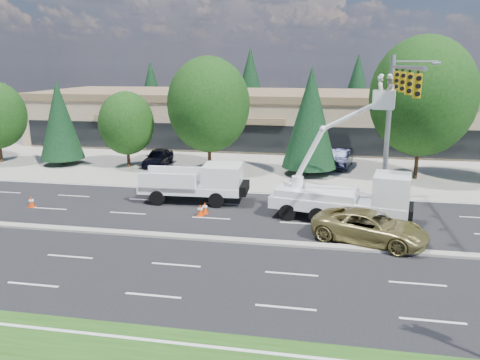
% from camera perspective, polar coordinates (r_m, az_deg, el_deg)
% --- Properties ---
extents(ground, '(140.00, 140.00, 0.00)m').
position_cam_1_polar(ground, '(23.63, -5.40, -7.12)').
color(ground, black).
rests_on(ground, ground).
extents(concrete_apron, '(140.00, 22.00, 0.01)m').
position_cam_1_polar(concrete_apron, '(42.49, 1.85, 2.52)').
color(concrete_apron, gray).
rests_on(concrete_apron, ground).
extents(road_median, '(120.00, 0.55, 0.12)m').
position_cam_1_polar(road_median, '(23.61, -5.41, -6.99)').
color(road_median, gray).
rests_on(road_median, ground).
extents(strip_mall, '(50.40, 15.40, 5.50)m').
position_cam_1_polar(strip_mall, '(51.83, 3.52, 7.76)').
color(strip_mall, tan).
rests_on(strip_mall, ground).
extents(tree_front_b, '(3.64, 3.64, 7.18)m').
position_cam_1_polar(tree_front_b, '(42.65, -21.13, 6.86)').
color(tree_front_b, '#332114').
rests_on(tree_front_b, ground).
extents(tree_front_c, '(4.55, 4.55, 6.31)m').
position_cam_1_polar(tree_front_c, '(39.89, -13.67, 6.74)').
color(tree_front_c, '#332114').
rests_on(tree_front_c, ground).
extents(tree_front_d, '(6.55, 6.55, 9.08)m').
position_cam_1_polar(tree_front_d, '(37.44, -3.84, 9.15)').
color(tree_front_d, '#332114').
rests_on(tree_front_d, ground).
extents(tree_front_e, '(4.24, 4.24, 8.36)m').
position_cam_1_polar(tree_front_e, '(36.42, 8.59, 7.57)').
color(tree_front_e, '#332114').
rests_on(tree_front_e, ground).
extents(tree_front_f, '(7.58, 7.58, 10.52)m').
position_cam_1_polar(tree_front_f, '(36.91, 21.37, 9.47)').
color(tree_front_f, '#332114').
rests_on(tree_front_f, ground).
extents(tree_back_a, '(4.47, 4.47, 8.81)m').
position_cam_1_polar(tree_back_a, '(67.73, -10.74, 10.64)').
color(tree_back_a, '#332114').
rests_on(tree_back_a, ground).
extents(tree_back_b, '(5.34, 5.34, 10.53)m').
position_cam_1_polar(tree_back_b, '(64.05, 1.25, 11.52)').
color(tree_back_b, '#332114').
rests_on(tree_back_b, ground).
extents(tree_back_c, '(4.94, 4.94, 9.74)m').
position_cam_1_polar(tree_back_c, '(63.39, 14.07, 10.70)').
color(tree_back_c, '#332114').
rests_on(tree_back_c, ground).
extents(tree_back_d, '(4.92, 4.92, 9.70)m').
position_cam_1_polar(tree_back_d, '(65.24, 24.79, 9.91)').
color(tree_back_d, '#332114').
rests_on(tree_back_d, ground).
extents(signal_mast, '(2.76, 10.16, 9.00)m').
position_cam_1_polar(signal_mast, '(28.60, 18.37, 8.43)').
color(signal_mast, gray).
rests_on(signal_mast, ground).
extents(utility_pickup, '(6.43, 2.76, 2.43)m').
position_cam_1_polar(utility_pickup, '(29.42, -5.07, -0.78)').
color(utility_pickup, white).
rests_on(utility_pickup, ground).
extents(bucket_truck, '(7.70, 3.53, 7.99)m').
position_cam_1_polar(bucket_truck, '(26.21, 13.34, -1.39)').
color(bucket_truck, white).
rests_on(bucket_truck, ground).
extents(traffic_cone_a, '(0.40, 0.40, 0.70)m').
position_cam_1_polar(traffic_cone_a, '(31.10, -24.10, -2.43)').
color(traffic_cone_a, red).
rests_on(traffic_cone_a, ground).
extents(traffic_cone_b, '(0.40, 0.40, 0.70)m').
position_cam_1_polar(traffic_cone_b, '(26.87, -4.87, -3.69)').
color(traffic_cone_b, red).
rests_on(traffic_cone_b, ground).
extents(traffic_cone_c, '(0.40, 0.40, 0.70)m').
position_cam_1_polar(traffic_cone_c, '(27.29, -4.31, -3.41)').
color(traffic_cone_c, red).
rests_on(traffic_cone_c, ground).
extents(traffic_cone_d, '(0.40, 0.40, 0.70)m').
position_cam_1_polar(traffic_cone_d, '(25.84, 15.05, -4.88)').
color(traffic_cone_d, red).
rests_on(traffic_cone_d, ground).
extents(minivan, '(6.04, 4.24, 1.53)m').
position_cam_1_polar(minivan, '(23.72, 15.57, -5.55)').
color(minivan, olive).
rests_on(minivan, ground).
extents(parked_car_west, '(1.71, 4.22, 1.44)m').
position_cam_1_polar(parked_car_west, '(40.44, -9.96, 2.75)').
color(parked_car_west, black).
rests_on(parked_car_west, ground).
extents(parked_car_east, '(2.40, 4.92, 1.55)m').
position_cam_1_polar(parked_car_east, '(40.04, 12.13, 2.62)').
color(parked_car_east, black).
rests_on(parked_car_east, ground).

